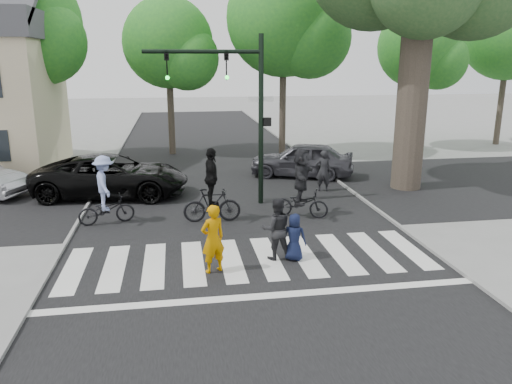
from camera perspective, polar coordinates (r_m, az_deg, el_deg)
ground at (r=12.50m, az=-0.05°, el=-9.39°), size 120.00×120.00×0.00m
road_stem at (r=17.14m, az=-2.73°, el=-2.55°), size 10.00×70.00×0.01m
road_cross at (r=20.00m, az=-3.72°, el=0.01°), size 70.00×10.00×0.01m
curb_left at (r=17.33m, az=-19.58°, el=-3.07°), size 0.10×70.00×0.10m
curb_right at (r=18.36m, az=13.13°, el=-1.59°), size 0.10×70.00×0.10m
crosswalk at (r=13.10m, az=-0.52°, el=-8.18°), size 10.00×3.85×0.01m
traffic_signal at (r=17.62m, az=-2.18°, el=10.86°), size 4.45×0.29×6.00m
bg_tree_1 at (r=27.64m, az=-24.78°, el=16.76°), size 6.09×5.80×9.80m
bg_tree_2 at (r=27.87m, az=-9.49°, el=16.04°), size 5.04×4.80×8.40m
bg_tree_3 at (r=27.27m, az=3.96°, el=18.68°), size 6.30×6.00×10.20m
bg_tree_4 at (r=30.77m, az=18.59°, el=15.10°), size 4.83×4.60×8.15m
pedestrian_woman at (r=12.37m, az=-4.95°, el=-5.36°), size 0.75×0.64×1.75m
pedestrian_child at (r=13.15m, az=4.40°, el=-5.17°), size 0.74×0.63×1.28m
pedestrian_adult at (r=13.15m, az=2.33°, el=-4.22°), size 0.83×0.65×1.68m
cyclist_left at (r=16.62m, az=-16.85°, el=-0.29°), size 1.85×1.27×2.23m
cyclist_mid at (r=16.17m, az=-5.08°, el=0.00°), size 1.87×1.14×2.43m
cyclist_right at (r=16.63m, az=5.18°, el=0.57°), size 1.95×1.79×2.34m
car_suv at (r=19.97m, az=-16.19°, el=1.78°), size 6.09×3.37×1.61m
car_grey at (r=22.57m, az=5.25°, el=3.72°), size 4.96×3.36×1.57m
bystander_dark at (r=20.12m, az=7.69°, el=2.42°), size 0.68×0.51×1.67m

